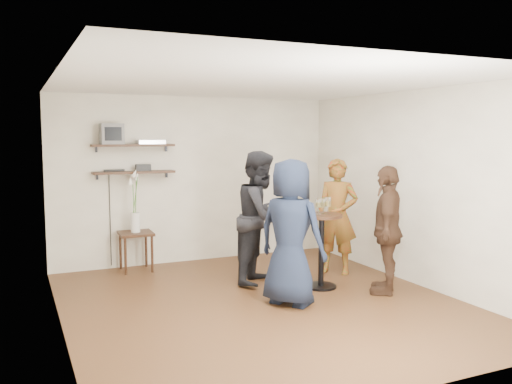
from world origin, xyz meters
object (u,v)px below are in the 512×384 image
at_px(radio, 143,168).
at_px(person_dark, 261,217).
at_px(side_table, 136,239).
at_px(crt_monitor, 111,134).
at_px(person_brown, 387,230).
at_px(person_plaid, 337,216).
at_px(drinks_table, 321,241).
at_px(person_navy, 291,232).
at_px(dvd_deck, 151,142).

height_order(radio, person_dark, person_dark).
bearing_deg(person_dark, side_table, 90.35).
relative_size(crt_monitor, person_brown, 0.20).
height_order(radio, person_plaid, person_plaid).
xyz_separation_m(drinks_table, person_navy, (-0.70, -0.46, 0.24)).
xyz_separation_m(radio, person_brown, (2.49, -2.61, -0.71)).
xyz_separation_m(crt_monitor, person_plaid, (2.92, -1.49, -1.18)).
relative_size(crt_monitor, dvd_deck, 0.80).
distance_m(dvd_deck, person_brown, 3.69).
relative_size(radio, person_brown, 0.14).
bearing_deg(dvd_deck, drinks_table, -49.95).
relative_size(radio, person_dark, 0.12).
relative_size(radio, side_table, 0.38).
bearing_deg(person_plaid, person_navy, -95.07).
relative_size(dvd_deck, person_dark, 0.22).
bearing_deg(person_dark, person_brown, -88.75).
xyz_separation_m(person_plaid, person_dark, (-1.21, -0.00, 0.06)).
relative_size(person_dark, person_navy, 1.03).
bearing_deg(radio, person_brown, -46.34).
distance_m(person_plaid, person_dark, 1.22).
bearing_deg(crt_monitor, person_plaid, -27.10).
bearing_deg(radio, drinks_table, -48.02).
relative_size(dvd_deck, person_plaid, 0.24).
bearing_deg(side_table, person_dark, -42.88).
height_order(person_plaid, person_dark, person_dark).
height_order(crt_monitor, person_dark, crt_monitor).
height_order(crt_monitor, person_plaid, crt_monitor).
bearing_deg(side_table, crt_monitor, 148.11).
bearing_deg(dvd_deck, person_dark, -52.95).
bearing_deg(dvd_deck, radio, 180.00).
bearing_deg(person_brown, person_dark, -91.25).
xyz_separation_m(dvd_deck, person_navy, (1.04, -2.52, -1.03)).
height_order(drinks_table, person_dark, person_dark).
distance_m(radio, person_dark, 2.05).
height_order(crt_monitor, person_navy, crt_monitor).
xyz_separation_m(dvd_deck, person_brown, (2.37, -2.61, -1.09)).
bearing_deg(person_navy, side_table, -3.67).
bearing_deg(crt_monitor, side_table, -31.89).
distance_m(side_table, person_dark, 1.98).
xyz_separation_m(dvd_deck, person_dark, (1.13, -1.49, -1.00)).
bearing_deg(person_brown, dvd_deck, -97.05).
bearing_deg(crt_monitor, drinks_table, -41.81).
height_order(drinks_table, person_navy, person_navy).
height_order(crt_monitor, radio, crt_monitor).
bearing_deg(crt_monitor, radio, 0.00).
relative_size(person_dark, person_brown, 1.10).
height_order(side_table, person_brown, person_brown).
bearing_deg(person_plaid, person_dark, -133.29).
distance_m(dvd_deck, drinks_table, 2.98).
xyz_separation_m(crt_monitor, person_navy, (1.61, -2.52, -1.15)).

